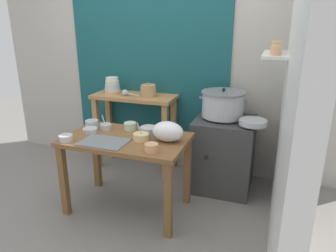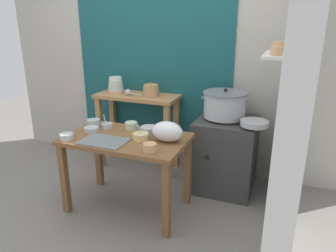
# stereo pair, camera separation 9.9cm
# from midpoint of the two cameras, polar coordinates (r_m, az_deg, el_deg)

# --- Properties ---
(ground_plane) EXTENTS (9.00, 9.00, 0.00)m
(ground_plane) POSITION_cam_midpoint_polar(r_m,az_deg,el_deg) (3.23, -8.73, -13.88)
(ground_plane) COLOR gray
(wall_back) EXTENTS (4.40, 0.12, 2.60)m
(wall_back) POSITION_cam_midpoint_polar(r_m,az_deg,el_deg) (3.72, -0.60, 12.13)
(wall_back) COLOR #B2ADA3
(wall_back) RESTS_ON ground
(wall_right) EXTENTS (0.30, 3.20, 2.60)m
(wall_right) POSITION_cam_midpoint_polar(r_m,az_deg,el_deg) (2.62, 20.55, 8.11)
(wall_right) COLOR white
(wall_right) RESTS_ON ground
(prep_table) EXTENTS (1.10, 0.66, 0.72)m
(prep_table) POSITION_cam_midpoint_polar(r_m,az_deg,el_deg) (2.92, -8.44, -4.10)
(prep_table) COLOR brown
(prep_table) RESTS_ON ground
(back_shelf_table) EXTENTS (0.96, 0.40, 0.90)m
(back_shelf_table) POSITION_cam_midpoint_polar(r_m,az_deg,el_deg) (3.73, -6.75, 2.23)
(back_shelf_table) COLOR #B27F4C
(back_shelf_table) RESTS_ON ground
(stove_block) EXTENTS (0.60, 0.61, 0.78)m
(stove_block) POSITION_cam_midpoint_polar(r_m,az_deg,el_deg) (3.40, 9.09, -4.85)
(stove_block) COLOR #383838
(stove_block) RESTS_ON ground
(steamer_pot) EXTENTS (0.49, 0.44, 0.30)m
(steamer_pot) POSITION_cam_midpoint_polar(r_m,az_deg,el_deg) (3.26, 8.94, 3.92)
(steamer_pot) COLOR #B7BABF
(steamer_pot) RESTS_ON stove_block
(clay_pot) EXTENTS (0.18, 0.18, 0.16)m
(clay_pot) POSITION_cam_midpoint_polar(r_m,az_deg,el_deg) (3.59, -4.34, 6.35)
(clay_pot) COLOR tan
(clay_pot) RESTS_ON back_shelf_table
(bowl_stack_enamel) EXTENTS (0.19, 0.19, 0.19)m
(bowl_stack_enamel) POSITION_cam_midpoint_polar(r_m,az_deg,el_deg) (3.78, -10.67, 7.03)
(bowl_stack_enamel) COLOR tan
(bowl_stack_enamel) RESTS_ON back_shelf_table
(ladle) EXTENTS (0.26, 0.13, 0.07)m
(ladle) POSITION_cam_midpoint_polar(r_m,az_deg,el_deg) (3.65, -8.38, 5.91)
(ladle) COLOR #B7BABF
(ladle) RESTS_ON back_shelf_table
(serving_tray) EXTENTS (0.40, 0.28, 0.01)m
(serving_tray) POSITION_cam_midpoint_polar(r_m,az_deg,el_deg) (2.80, -12.39, -2.82)
(serving_tray) COLOR slate
(serving_tray) RESTS_ON prep_table
(plastic_bag) EXTENTS (0.27, 0.19, 0.18)m
(plastic_bag) POSITION_cam_midpoint_polar(r_m,az_deg,el_deg) (2.73, -1.09, -1.00)
(plastic_bag) COLOR white
(plastic_bag) RESTS_ON prep_table
(wide_pan) EXTENTS (0.26, 0.26, 0.05)m
(wide_pan) POSITION_cam_midpoint_polar(r_m,az_deg,el_deg) (3.08, 14.09, 0.65)
(wide_pan) COLOR #B7BABF
(wide_pan) RESTS_ON stove_block
(prep_bowl_0) EXTENTS (0.14, 0.14, 0.17)m
(prep_bowl_0) POSITION_cam_midpoint_polar(r_m,az_deg,el_deg) (2.79, -5.87, -1.89)
(prep_bowl_0) COLOR #E5C684
(prep_bowl_0) RESTS_ON prep_table
(prep_bowl_1) EXTENTS (0.14, 0.14, 0.04)m
(prep_bowl_1) POSITION_cam_midpoint_polar(r_m,az_deg,el_deg) (3.07, -14.68, -0.70)
(prep_bowl_1) COLOR #B7BABF
(prep_bowl_1) RESTS_ON prep_table
(prep_bowl_2) EXTENTS (0.11, 0.11, 0.14)m
(prep_bowl_2) POSITION_cam_midpoint_polar(r_m,az_deg,el_deg) (3.11, -11.97, -0.07)
(prep_bowl_2) COLOR #B7BABF
(prep_bowl_2) RESTS_ON prep_table
(prep_bowl_3) EXTENTS (0.11, 0.11, 0.07)m
(prep_bowl_3) POSITION_cam_midpoint_polar(r_m,az_deg,el_deg) (2.54, -4.13, -3.87)
(prep_bowl_3) COLOR tan
(prep_bowl_3) RESTS_ON prep_table
(prep_bowl_4) EXTENTS (0.16, 0.16, 0.07)m
(prep_bowl_4) POSITION_cam_midpoint_polar(r_m,az_deg,el_deg) (2.92, -4.44, -0.78)
(prep_bowl_4) COLOR #B7BABF
(prep_bowl_4) RESTS_ON prep_table
(prep_bowl_5) EXTENTS (0.12, 0.12, 0.05)m
(prep_bowl_5) POSITION_cam_midpoint_polar(r_m,az_deg,el_deg) (2.91, -18.77, -2.02)
(prep_bowl_5) COLOR #B7BABF
(prep_bowl_5) RESTS_ON prep_table
(prep_bowl_6) EXTENTS (0.12, 0.12, 0.07)m
(prep_bowl_6) POSITION_cam_midpoint_polar(r_m,az_deg,el_deg) (3.07, -7.80, 0.04)
(prep_bowl_6) COLOR #B7D1AD
(prep_bowl_6) RESTS_ON prep_table
(prep_bowl_7) EXTENTS (0.13, 0.13, 0.07)m
(prep_bowl_7) POSITION_cam_midpoint_polar(r_m,az_deg,el_deg) (3.20, -14.31, 0.44)
(prep_bowl_7) COLOR #B7BABF
(prep_bowl_7) RESTS_ON prep_table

